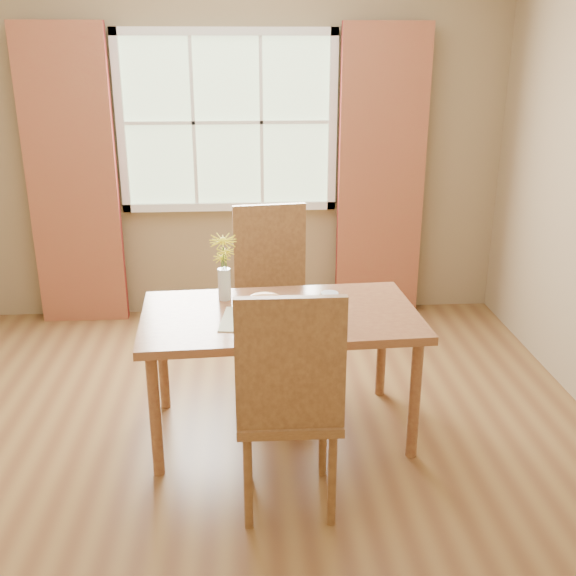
% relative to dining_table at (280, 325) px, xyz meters
% --- Properties ---
extents(room, '(4.24, 3.84, 2.74)m').
position_rel_dining_table_xyz_m(room, '(-0.29, -0.05, 0.71)').
color(room, brown).
rests_on(room, ground).
extents(window, '(1.62, 0.06, 1.32)m').
position_rel_dining_table_xyz_m(window, '(-0.29, 1.82, 0.86)').
color(window, '#ADC998').
rests_on(window, room).
extents(curtain_left, '(0.65, 0.08, 2.20)m').
position_rel_dining_table_xyz_m(curtain_left, '(-1.44, 1.73, 0.46)').
color(curtain_left, maroon).
rests_on(curtain_left, room).
extents(curtain_right, '(0.65, 0.08, 2.20)m').
position_rel_dining_table_xyz_m(curtain_right, '(0.86, 1.73, 0.46)').
color(curtain_right, maroon).
rests_on(curtain_right, room).
extents(dining_table, '(1.50, 0.90, 0.71)m').
position_rel_dining_table_xyz_m(dining_table, '(0.00, 0.00, 0.00)').
color(dining_table, olive).
rests_on(dining_table, room).
extents(chair_near, '(0.46, 0.46, 1.10)m').
position_rel_dining_table_xyz_m(chair_near, '(-0.00, -0.72, -0.03)').
color(chair_near, brown).
rests_on(chair_near, room).
extents(chair_far, '(0.51, 0.51, 1.11)m').
position_rel_dining_table_xyz_m(chair_far, '(-0.01, 0.72, -0.03)').
color(chair_far, brown).
rests_on(chair_far, room).
extents(placemat, '(0.48, 0.38, 0.01)m').
position_rel_dining_table_xyz_m(placemat, '(-0.08, -0.10, 0.08)').
color(placemat, beige).
rests_on(placemat, dining_table).
extents(plate, '(0.31, 0.31, 0.01)m').
position_rel_dining_table_xyz_m(plate, '(-0.07, -0.14, 0.09)').
color(plate, '#9BC531').
rests_on(plate, placemat).
extents(croissant_sandwich, '(0.18, 0.14, 0.13)m').
position_rel_dining_table_xyz_m(croissant_sandwich, '(-0.08, -0.09, 0.15)').
color(croissant_sandwich, '#DA834A').
rests_on(croissant_sandwich, plate).
extents(water_glass, '(0.09, 0.09, 0.13)m').
position_rel_dining_table_xyz_m(water_glass, '(0.25, -0.08, 0.14)').
color(water_glass, silver).
rests_on(water_glass, dining_table).
extents(flower_vase, '(0.15, 0.15, 0.36)m').
position_rel_dining_table_xyz_m(flower_vase, '(-0.30, 0.22, 0.29)').
color(flower_vase, silver).
rests_on(flower_vase, dining_table).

